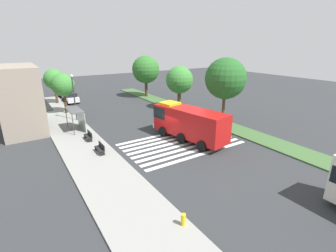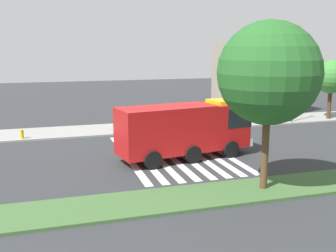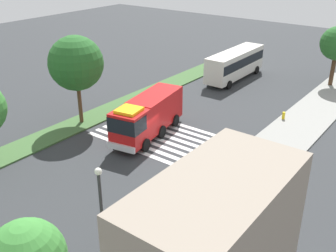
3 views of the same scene
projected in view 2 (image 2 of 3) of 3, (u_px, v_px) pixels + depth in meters
ground_plane at (198, 151)px, 27.00m from camera, size 120.00×120.00×0.00m
sidewalk at (162, 126)px, 35.18m from camera, size 60.00×4.55×0.14m
median_strip at (256, 190)px, 19.52m from camera, size 60.00×3.00×0.14m
crosswalk at (174, 153)px, 26.50m from camera, size 6.75×11.63×0.01m
fire_truck at (189, 127)px, 25.13m from camera, size 9.10×4.02×3.61m
bus_stop_shelter at (250, 104)px, 36.19m from camera, size 3.50×1.40×2.46m
bench_near_shelter at (209, 120)px, 35.33m from camera, size 1.60×0.50×0.90m
bench_west_of_shelter at (168, 122)px, 34.23m from camera, size 1.60×0.50×0.90m
street_lamp at (294, 84)px, 36.38m from camera, size 0.36×0.36×5.94m
storefront_building at (256, 78)px, 41.89m from camera, size 8.43×5.01×7.48m
sidewalk_tree_west at (331, 77)px, 37.92m from camera, size 3.21×3.21×5.67m
median_tree_far_west at (269, 73)px, 18.51m from camera, size 4.92×4.92×8.13m
fire_hydrant at (22, 134)px, 30.10m from camera, size 0.28×0.28×0.70m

